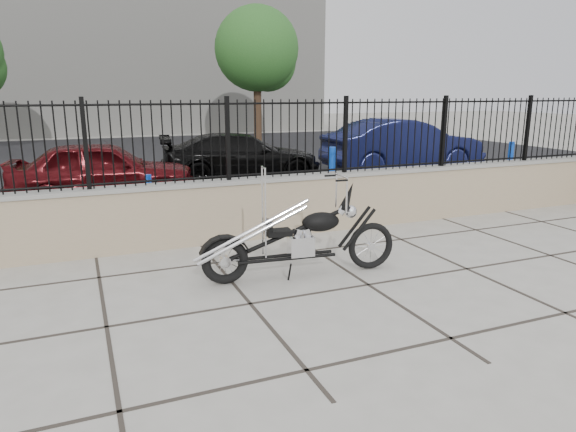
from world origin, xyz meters
The scene contains 13 objects.
ground_plane centered at (0.00, 0.00, 0.00)m, with size 90.00×90.00×0.00m, color #99968E.
parking_lot centered at (0.00, 12.50, 0.00)m, with size 30.00×30.00×0.00m, color black.
retaining_wall centered at (0.00, 2.50, 0.48)m, with size 14.00×0.36×0.96m, color gray.
iron_fence centered at (0.00, 2.50, 1.56)m, with size 14.00×0.08×1.20m, color black.
background_building centered at (0.00, 26.50, 4.00)m, with size 22.00×6.00×8.00m, color beige.
chopper_motorcycle centered at (-0.68, 0.60, 0.72)m, with size 2.39×0.42×1.44m, color black, non-canonical shape.
car_red centered at (-2.63, 6.45, 0.64)m, with size 1.52×3.78×1.29m, color #470A0D.
car_black centered at (0.91, 7.97, 0.61)m, with size 1.71×4.21×1.22m, color black.
car_blue centered at (5.61, 7.46, 0.76)m, with size 1.61×4.62×1.52m, color #0F1439.
bollard_a centered at (-1.99, 4.20, 0.43)m, with size 0.10×0.10×0.85m, color #0D2CCA.
bollard_b centered at (1.84, 4.57, 0.57)m, with size 0.14×0.14×1.15m, color blue.
bollard_c centered at (6.69, 4.49, 0.55)m, with size 0.13×0.13×1.09m, color #0B29A7.
tree_right centered at (4.32, 16.49, 4.20)m, with size 3.55×3.55×5.99m.
Camera 1 is at (-3.12, -5.02, 2.27)m, focal length 32.00 mm.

